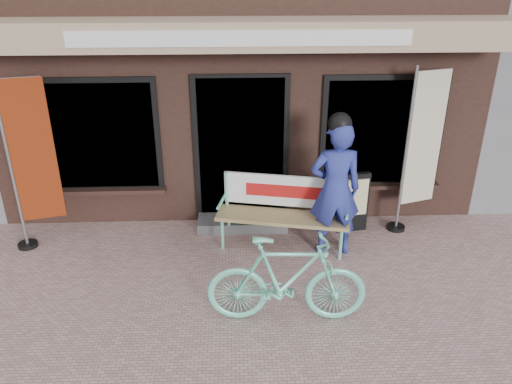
{
  "coord_description": "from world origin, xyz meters",
  "views": [
    {
      "loc": [
        -0.08,
        -4.7,
        3.55
      ],
      "look_at": [
        0.15,
        0.7,
        1.05
      ],
      "focal_mm": 35.0,
      "sensor_mm": 36.0,
      "label": 1
    }
  ],
  "objects_px": {
    "bicycle": "(287,280)",
    "nobori_cream": "(421,148)",
    "person": "(335,187)",
    "bench": "(284,206)",
    "menu_stand": "(353,202)",
    "nobori_red": "(30,161)"
  },
  "relations": [
    {
      "from": "bicycle",
      "to": "nobori_cream",
      "type": "xyz_separation_m",
      "value": [
        2.03,
        2.02,
        0.71
      ]
    },
    {
      "from": "person",
      "to": "bicycle",
      "type": "xyz_separation_m",
      "value": [
        -0.75,
        -1.39,
        -0.43
      ]
    },
    {
      "from": "bench",
      "to": "nobori_cream",
      "type": "height_order",
      "value": "nobori_cream"
    },
    {
      "from": "nobori_cream",
      "to": "menu_stand",
      "type": "xyz_separation_m",
      "value": [
        -0.89,
        -0.08,
        -0.76
      ]
    },
    {
      "from": "nobori_cream",
      "to": "bicycle",
      "type": "bearing_deg",
      "value": -153.51
    },
    {
      "from": "bench",
      "to": "nobori_red",
      "type": "bearing_deg",
      "value": -169.56
    },
    {
      "from": "person",
      "to": "nobori_red",
      "type": "bearing_deg",
      "value": 174.52
    },
    {
      "from": "bicycle",
      "to": "person",
      "type": "bearing_deg",
      "value": -25.66
    },
    {
      "from": "nobori_red",
      "to": "menu_stand",
      "type": "xyz_separation_m",
      "value": [
        4.29,
        0.2,
        -0.77
      ]
    },
    {
      "from": "menu_stand",
      "to": "person",
      "type": "bearing_deg",
      "value": -135.52
    },
    {
      "from": "person",
      "to": "nobori_red",
      "type": "relative_size",
      "value": 0.81
    },
    {
      "from": "person",
      "to": "nobori_red",
      "type": "xyz_separation_m",
      "value": [
        -3.9,
        0.35,
        0.28
      ]
    },
    {
      "from": "nobori_red",
      "to": "bench",
      "type": "bearing_deg",
      "value": -16.78
    },
    {
      "from": "nobori_red",
      "to": "nobori_cream",
      "type": "bearing_deg",
      "value": -11.74
    },
    {
      "from": "bench",
      "to": "person",
      "type": "height_order",
      "value": "person"
    },
    {
      "from": "person",
      "to": "bicycle",
      "type": "height_order",
      "value": "person"
    },
    {
      "from": "menu_stand",
      "to": "bench",
      "type": "bearing_deg",
      "value": -173.27
    },
    {
      "from": "bench",
      "to": "person",
      "type": "relative_size",
      "value": 0.95
    },
    {
      "from": "nobori_red",
      "to": "menu_stand",
      "type": "relative_size",
      "value": 2.67
    },
    {
      "from": "person",
      "to": "menu_stand",
      "type": "height_order",
      "value": "person"
    },
    {
      "from": "bench",
      "to": "bicycle",
      "type": "distance_m",
      "value": 1.64
    },
    {
      "from": "person",
      "to": "menu_stand",
      "type": "relative_size",
      "value": 2.16
    }
  ]
}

